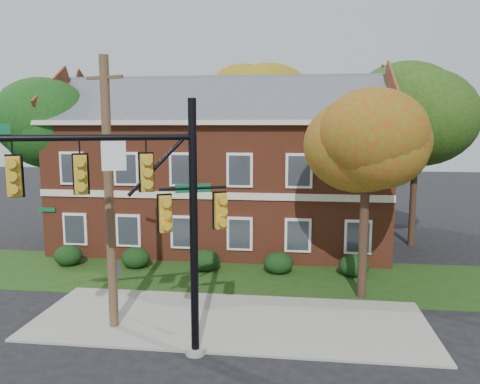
# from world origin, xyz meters

# --- Properties ---
(ground) EXTENTS (120.00, 120.00, 0.00)m
(ground) POSITION_xyz_m (0.00, 0.00, 0.00)
(ground) COLOR black
(ground) RESTS_ON ground
(sidewalk) EXTENTS (14.00, 5.00, 0.08)m
(sidewalk) POSITION_xyz_m (0.00, 1.00, 0.04)
(sidewalk) COLOR gray
(sidewalk) RESTS_ON ground
(grass_strip) EXTENTS (30.00, 6.00, 0.04)m
(grass_strip) POSITION_xyz_m (0.00, 6.00, 0.02)
(grass_strip) COLOR #193811
(grass_strip) RESTS_ON ground
(apartment_building) EXTENTS (18.80, 8.80, 9.74)m
(apartment_building) POSITION_xyz_m (-2.00, 11.95, 4.99)
(apartment_building) COLOR brown
(apartment_building) RESTS_ON ground
(hedge_far_left) EXTENTS (1.40, 1.26, 1.05)m
(hedge_far_left) POSITION_xyz_m (-9.00, 6.70, 0.53)
(hedge_far_left) COLOR black
(hedge_far_left) RESTS_ON ground
(hedge_left) EXTENTS (1.40, 1.26, 1.05)m
(hedge_left) POSITION_xyz_m (-5.50, 6.70, 0.53)
(hedge_left) COLOR black
(hedge_left) RESTS_ON ground
(hedge_center) EXTENTS (1.40, 1.26, 1.05)m
(hedge_center) POSITION_xyz_m (-2.00, 6.70, 0.53)
(hedge_center) COLOR black
(hedge_center) RESTS_ON ground
(hedge_right) EXTENTS (1.40, 1.26, 1.05)m
(hedge_right) POSITION_xyz_m (1.50, 6.70, 0.53)
(hedge_right) COLOR black
(hedge_right) RESTS_ON ground
(hedge_far_right) EXTENTS (1.40, 1.26, 1.05)m
(hedge_far_right) POSITION_xyz_m (5.00, 6.70, 0.53)
(hedge_far_right) COLOR black
(hedge_far_right) RESTS_ON ground
(tree_near_right) EXTENTS (4.50, 4.25, 8.58)m
(tree_near_right) POSITION_xyz_m (5.22, 3.87, 6.67)
(tree_near_right) COLOR black
(tree_near_right) RESTS_ON ground
(tree_left_rear) EXTENTS (5.40, 5.10, 8.88)m
(tree_left_rear) POSITION_xyz_m (-11.73, 10.84, 6.68)
(tree_left_rear) COLOR black
(tree_left_rear) RESTS_ON ground
(tree_right_rear) EXTENTS (6.30, 5.95, 10.62)m
(tree_right_rear) POSITION_xyz_m (9.31, 12.81, 8.12)
(tree_right_rear) COLOR black
(tree_right_rear) RESTS_ON ground
(tree_far_rear) EXTENTS (6.84, 6.46, 11.52)m
(tree_far_rear) POSITION_xyz_m (-0.66, 19.79, 8.84)
(tree_far_rear) COLOR black
(tree_far_rear) RESTS_ON ground
(traffic_signal) EXTENTS (6.41, 3.00, 7.74)m
(traffic_signal) POSITION_xyz_m (-1.96, -2.07, 4.80)
(traffic_signal) COLOR gray
(traffic_signal) RESTS_ON ground
(utility_pole) EXTENTS (1.40, 0.52, 9.22)m
(utility_pole) POSITION_xyz_m (-3.90, -0.01, 4.67)
(utility_pole) COLOR brown
(utility_pole) RESTS_ON ground
(sign_post) EXTENTS (0.30, 0.12, 2.08)m
(sign_post) POSITION_xyz_m (-4.17, 1.00, 1.41)
(sign_post) COLOR slate
(sign_post) RESTS_ON ground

